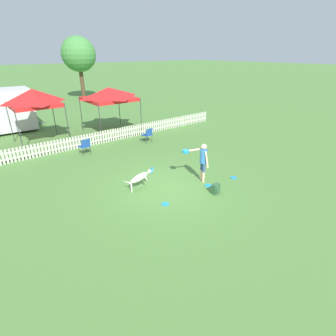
% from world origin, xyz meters
% --- Properties ---
extents(ground_plane, '(240.00, 240.00, 0.00)m').
position_xyz_m(ground_plane, '(0.00, 0.00, 0.00)').
color(ground_plane, '#4C7A38').
extents(handler_person, '(0.84, 0.91, 1.58)m').
position_xyz_m(handler_person, '(1.39, -0.40, 1.00)').
color(handler_person, beige).
rests_on(handler_person, ground_plane).
extents(leaping_dog, '(1.16, 0.59, 0.86)m').
position_xyz_m(leaping_dog, '(-0.94, 0.52, 0.51)').
color(leaping_dog, beige).
rests_on(leaping_dog, ground_plane).
extents(frisbee_near_handler, '(0.26, 0.26, 0.02)m').
position_xyz_m(frisbee_near_handler, '(1.31, -0.90, 0.01)').
color(frisbee_near_handler, '#1E8CD8').
rests_on(frisbee_near_handler, ground_plane).
extents(frisbee_near_dog, '(0.26, 0.26, 0.02)m').
position_xyz_m(frisbee_near_dog, '(2.65, -1.10, 0.01)').
color(frisbee_near_dog, '#1E8CD8').
rests_on(frisbee_near_dog, ground_plane).
extents(frisbee_midfield, '(0.26, 0.26, 0.02)m').
position_xyz_m(frisbee_midfield, '(-0.87, -0.93, 0.01)').
color(frisbee_midfield, '#1E8CD8').
rests_on(frisbee_midfield, ground_plane).
extents(backpack_on_grass, '(0.29, 0.23, 0.39)m').
position_xyz_m(backpack_on_grass, '(1.07, -1.51, 0.19)').
color(backpack_on_grass, '#2D5633').
rests_on(backpack_on_grass, ground_plane).
extents(picket_fence, '(17.92, 0.04, 0.71)m').
position_xyz_m(picket_fence, '(-0.00, 6.55, 0.36)').
color(picket_fence, beige).
rests_on(picket_fence, ground_plane).
extents(folding_chair_blue_left, '(0.52, 0.54, 0.86)m').
position_xyz_m(folding_chair_blue_left, '(-1.09, 5.37, 0.52)').
color(folding_chair_blue_left, '#333338').
rests_on(folding_chair_blue_left, ground_plane).
extents(folding_chair_center, '(0.56, 0.57, 0.84)m').
position_xyz_m(folding_chair_center, '(2.55, 5.05, 0.50)').
color(folding_chair_center, '#333338').
rests_on(folding_chair_center, ground_plane).
extents(canopy_tent_main, '(2.85, 2.85, 2.84)m').
position_xyz_m(canopy_tent_main, '(1.95, 8.33, 2.43)').
color(canopy_tent_main, '#333338').
rests_on(canopy_tent_main, ground_plane).
extents(canopy_tent_secondary, '(2.49, 2.49, 3.03)m').
position_xyz_m(canopy_tent_secondary, '(-2.30, 8.87, 2.55)').
color(canopy_tent_secondary, '#333338').
rests_on(canopy_tent_secondary, ground_plane).
extents(tree_left_grove, '(3.51, 3.51, 6.36)m').
position_xyz_m(tree_left_grove, '(5.59, 21.83, 4.57)').
color(tree_left_grove, '#4C3823').
rests_on(tree_left_grove, ground_plane).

